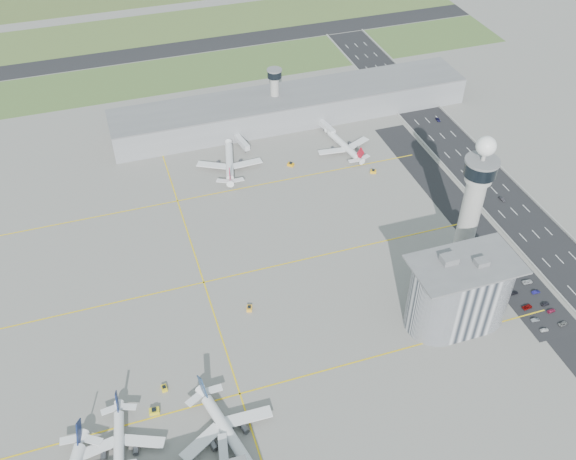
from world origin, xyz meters
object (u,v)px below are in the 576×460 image
object	(u,v)px
tug_1	(154,411)
tug_3	(249,308)
car_lot_5	(501,276)
car_lot_9	(536,292)
car_lot_0	(544,330)
car_lot_11	(515,264)
secondary_tower	(275,90)
airplane_near_c	(227,428)
car_hw_1	(502,199)
airplane_far_b	(344,141)
jet_bridge_far_0	(237,138)
car_lot_6	(563,324)
car_lot_4	(504,280)
tug_5	(373,171)
airplane_near_b	(118,445)
car_hw_2	(438,120)
car_lot_8	(545,304)
car_lot_1	(535,320)
car_lot_10	(527,282)
car_hw_4	(375,78)
admin_building	(459,292)
car_lot_3	(514,293)
tug_4	(291,164)
car_lot_2	(527,307)
airplane_far_a	(229,158)
tug_2	(164,388)
jet_bridge_far_1	(321,124)
car_lot_7	(551,311)
control_tower	(474,198)

from	to	relation	value
tug_1	tug_3	size ratio (longest dim) A/B	1.13
car_lot_5	car_lot_9	bearing A→B (deg)	-152.99
car_lot_0	car_lot_11	xyz separation A→B (m)	(10.85, 36.75, -0.04)
secondary_tower	airplane_near_c	size ratio (longest dim) A/B	0.77
secondary_tower	car_hw_1	bearing A→B (deg)	-52.63
airplane_far_b	jet_bridge_far_0	world-z (taller)	airplane_far_b
secondary_tower	car_lot_6	size ratio (longest dim) A/B	7.99
tug_1	car_lot_4	xyz separation A→B (m)	(154.40, 18.41, -0.46)
tug_5	car_lot_11	bearing A→B (deg)	-132.92
secondary_tower	car_lot_5	bearing A→B (deg)	-71.05
tug_1	car_lot_6	bearing A→B (deg)	91.85
airplane_far_b	car_lot_5	distance (m)	117.76
airplane_near_b	car_lot_11	bearing A→B (deg)	109.01
secondary_tower	car_hw_2	world-z (taller)	secondary_tower
car_lot_8	car_lot_6	bearing A→B (deg)	178.15
car_lot_1	car_lot_6	bearing A→B (deg)	-113.03
car_lot_10	car_lot_9	bearing A→B (deg)	-177.70
tug_5	car_hw_4	size ratio (longest dim) A/B	0.93
admin_building	car_hw_2	size ratio (longest dim) A/B	10.15
car_lot_8	car_lot_10	xyz separation A→B (m)	(0.53, 13.43, -0.01)
car_lot_3	car_hw_4	distance (m)	196.90
tug_4	car_lot_5	size ratio (longest dim) A/B	0.99
admin_building	car_lot_10	distance (m)	43.89
car_lot_2	car_lot_10	xyz separation A→B (m)	(8.63, 12.53, -0.00)
airplane_far_a	tug_2	distance (m)	142.50
car_lot_0	car_lot_2	world-z (taller)	car_lot_2
tug_3	tug_1	bearing A→B (deg)	-121.82
car_lot_11	tug_3	bearing A→B (deg)	76.33
airplane_near_c	car_lot_11	size ratio (longest dim) A/B	10.67
admin_building	car_lot_8	world-z (taller)	admin_building
car_lot_6	car_hw_2	bearing A→B (deg)	-16.96
car_hw_2	car_lot_4	bearing A→B (deg)	-100.85
secondary_tower	car_lot_5	distance (m)	167.35
airplane_near_b	jet_bridge_far_1	world-z (taller)	airplane_near_b
car_lot_7	car_lot_6	bearing A→B (deg)	176.28
airplane_far_a	car_lot_8	xyz separation A→B (m)	(99.81, -138.24, -5.15)
secondary_tower	tug_2	xyz separation A→B (m)	(-95.80, -169.34, -17.98)
airplane_far_b	car_lot_9	world-z (taller)	airplane_far_b
control_tower	airplane_far_a	bearing A→B (deg)	127.83
admin_building	car_lot_1	size ratio (longest dim) A/B	12.03
tug_2	car_lot_2	size ratio (longest dim) A/B	0.63
tug_2	airplane_far_a	bearing A→B (deg)	62.38
admin_building	car_lot_5	size ratio (longest dim) A/B	12.50
jet_bridge_far_0	car_lot_3	world-z (taller)	jet_bridge_far_0
secondary_tower	car_hw_1	size ratio (longest dim) A/B	8.22
jet_bridge_far_0	car_hw_1	bearing A→B (deg)	40.56
control_tower	tug_5	distance (m)	81.63
car_lot_4	car_lot_5	size ratio (longest dim) A/B	1.01
tug_2	car_lot_3	distance (m)	149.19
admin_building	car_lot_0	bearing A→B (deg)	-28.98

